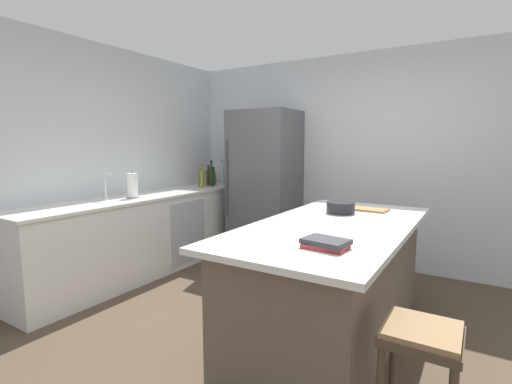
# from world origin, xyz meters

# --- Properties ---
(ground_plane) EXTENTS (7.20, 7.20, 0.00)m
(ground_plane) POSITION_xyz_m (0.00, 0.00, 0.00)
(ground_plane) COLOR #4C3D2D
(wall_rear) EXTENTS (6.00, 0.10, 2.60)m
(wall_rear) POSITION_xyz_m (0.00, 2.25, 1.30)
(wall_rear) COLOR silver
(wall_rear) RESTS_ON ground_plane
(wall_left) EXTENTS (0.10, 6.00, 2.60)m
(wall_left) POSITION_xyz_m (-2.45, 0.00, 1.30)
(wall_left) COLOR silver
(wall_left) RESTS_ON ground_plane
(counter_run_left) EXTENTS (0.65, 3.07, 0.91)m
(counter_run_left) POSITION_xyz_m (-2.09, 0.58, 0.46)
(counter_run_left) COLOR silver
(counter_run_left) RESTS_ON ground_plane
(kitchen_island) EXTENTS (1.07, 2.21, 0.91)m
(kitchen_island) POSITION_xyz_m (0.30, 0.28, 0.46)
(kitchen_island) COLOR brown
(kitchen_island) RESTS_ON ground_plane
(refrigerator) EXTENTS (0.82, 0.72, 1.94)m
(refrigerator) POSITION_xyz_m (-1.22, 1.86, 0.97)
(refrigerator) COLOR #56565B
(refrigerator) RESTS_ON ground_plane
(bar_stool) EXTENTS (0.36, 0.36, 0.64)m
(bar_stool) POSITION_xyz_m (1.04, -0.52, 0.52)
(bar_stool) COLOR #473828
(bar_stool) RESTS_ON ground_plane
(sink_faucet) EXTENTS (0.15, 0.05, 0.30)m
(sink_faucet) POSITION_xyz_m (-2.14, 0.10, 1.07)
(sink_faucet) COLOR silver
(sink_faucet) RESTS_ON counter_run_left
(paper_towel_roll) EXTENTS (0.14, 0.14, 0.31)m
(paper_towel_roll) POSITION_xyz_m (-2.03, 0.36, 1.05)
(paper_towel_roll) COLOR gray
(paper_towel_roll) RESTS_ON counter_run_left
(soda_bottle) EXTENTS (0.07, 0.07, 0.35)m
(soda_bottle) POSITION_xyz_m (-2.03, 1.99, 1.05)
(soda_bottle) COLOR silver
(soda_bottle) RESTS_ON counter_run_left
(vinegar_bottle) EXTENTS (0.05, 0.05, 0.26)m
(vinegar_bottle) POSITION_xyz_m (-2.10, 1.90, 1.01)
(vinegar_bottle) COLOR #994C23
(vinegar_bottle) RESTS_ON counter_run_left
(syrup_bottle) EXTENTS (0.07, 0.07, 0.29)m
(syrup_bottle) POSITION_xyz_m (-2.13, 1.80, 1.03)
(syrup_bottle) COLOR #5B3319
(syrup_bottle) RESTS_ON counter_run_left
(wine_bottle) EXTENTS (0.07, 0.07, 0.37)m
(wine_bottle) POSITION_xyz_m (-2.00, 1.72, 1.06)
(wine_bottle) COLOR #19381E
(wine_bottle) RESTS_ON counter_run_left
(whiskey_bottle) EXTENTS (0.07, 0.07, 0.27)m
(whiskey_bottle) POSITION_xyz_m (-2.11, 1.62, 1.02)
(whiskey_bottle) COLOR brown
(whiskey_bottle) RESTS_ON counter_run_left
(olive_oil_bottle) EXTENTS (0.05, 0.05, 0.32)m
(olive_oil_bottle) POSITION_xyz_m (-2.02, 1.52, 1.04)
(olive_oil_bottle) COLOR olive
(olive_oil_bottle) RESTS_ON counter_run_left
(cookbook_stack) EXTENTS (0.27, 0.22, 0.05)m
(cookbook_stack) POSITION_xyz_m (0.49, -0.38, 0.93)
(cookbook_stack) COLOR #A83338
(cookbook_stack) RESTS_ON kitchen_island
(mixing_bowl) EXTENTS (0.24, 0.24, 0.10)m
(mixing_bowl) POSITION_xyz_m (0.21, 0.72, 0.95)
(mixing_bowl) COLOR black
(mixing_bowl) RESTS_ON kitchen_island
(cutting_board) EXTENTS (0.33, 0.21, 0.02)m
(cutting_board) POSITION_xyz_m (0.38, 0.98, 0.92)
(cutting_board) COLOR #9E7042
(cutting_board) RESTS_ON kitchen_island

